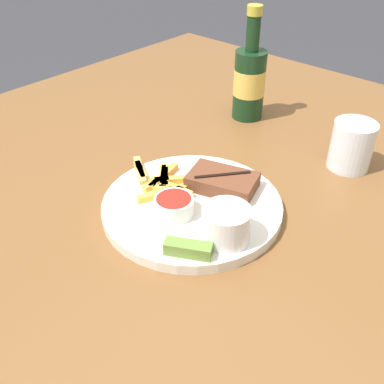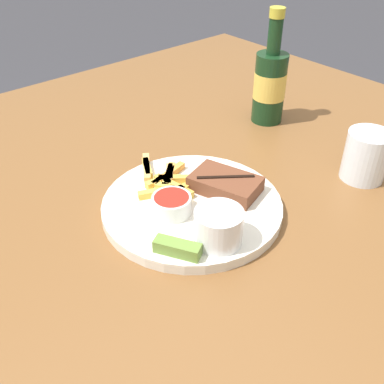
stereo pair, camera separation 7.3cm
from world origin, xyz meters
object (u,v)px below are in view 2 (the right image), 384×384
Objects in this scene: coleslaw_cup at (219,225)px; pickle_spear at (177,248)px; fork_utensil at (154,186)px; beer_bottle at (270,83)px; steak_portion at (225,184)px; dipping_sauce_cup at (170,203)px; drinking_glass at (366,156)px; dinner_plate at (192,206)px.

pickle_spear is (-0.02, -0.06, -0.02)m from coleslaw_cup.
fork_utensil is 0.38m from beer_bottle.
steak_portion is 0.53× the size of beer_bottle.
dipping_sauce_cup is 0.08m from fork_utensil.
drinking_glass is (0.03, 0.34, -0.00)m from coleslaw_cup.
beer_bottle is (-0.22, 0.45, 0.06)m from pickle_spear.
steak_portion is at bearing 80.00° from dinner_plate.
dinner_plate is 4.13× the size of coleslaw_cup.
drinking_glass reaches higher than dipping_sauce_cup.
coleslaw_cup is 0.46m from beer_bottle.
pickle_spear reaches higher than dinner_plate.
dipping_sauce_cup is at bearing -70.29° from beer_bottle.
coleslaw_cup is at bearing 73.56° from pickle_spear.
dipping_sauce_cup is at bearing -97.88° from steak_portion.
fork_utensil is 0.54× the size of beer_bottle.
steak_portion is 0.13m from coleslaw_cup.
dipping_sauce_cup is (-0.10, -0.01, -0.01)m from coleslaw_cup.
beer_bottle reaches higher than pickle_spear.
dipping_sauce_cup is at bearing -32.10° from fork_utensil.
pickle_spear is (0.08, -0.05, -0.01)m from dipping_sauce_cup.
dinner_plate is 1.22× the size of beer_bottle.
steak_portion is 1.43× the size of drinking_glass.
steak_portion reaches higher than fork_utensil.
dipping_sauce_cup is 0.69× the size of drinking_glass.
pickle_spear is 0.77× the size of drinking_glass.
drinking_glass is at bearing 84.62° from coleslaw_cup.
beer_bottle is (-0.16, 0.28, 0.06)m from steak_portion.
drinking_glass is at bearing 82.84° from pickle_spear.
dipping_sauce_cup reaches higher than fork_utensil.
pickle_spear is 0.50m from beer_bottle.
drinking_glass reaches higher than pickle_spear.
drinking_glass reaches higher than dinner_plate.
drinking_glass reaches higher than coleslaw_cup.
beer_bottle is at bearing 112.38° from dinner_plate.
dipping_sauce_cup is 0.90× the size of pickle_spear.
fork_utensil is at bearing 154.27° from pickle_spear.
steak_portion is 0.11m from dipping_sauce_cup.
beer_bottle is at bearing 118.67° from steak_portion.
beer_bottle is (-0.14, 0.35, 0.08)m from dinner_plate.
dinner_plate is 0.05m from dipping_sauce_cup.
dipping_sauce_cup is 0.26× the size of beer_bottle.
pickle_spear is (0.08, -0.10, 0.02)m from dinner_plate.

